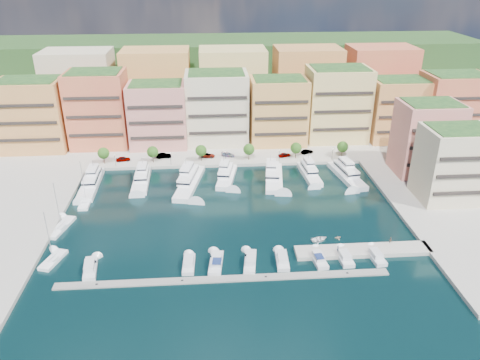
{
  "coord_description": "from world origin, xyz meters",
  "views": [
    {
      "loc": [
        -5.52,
        -111.76,
        62.59
      ],
      "look_at": [
        3.11,
        7.14,
        6.0
      ],
      "focal_mm": 35.0,
      "sensor_mm": 36.0,
      "label": 1
    }
  ],
  "objects_px": {
    "sailboat_1": "(61,228)",
    "lamppost_0": "(115,158)",
    "lamppost_4": "(332,152)",
    "tree_4": "(296,148)",
    "car_3": "(228,155)",
    "cruiser_5": "(250,262)",
    "cruiser_6": "(282,260)",
    "car_4": "(285,155)",
    "tree_1": "(153,152)",
    "lamppost_3": "(279,154)",
    "cruiser_0": "(90,268)",
    "lamppost_1": "(171,157)",
    "sailboat_0": "(53,260)",
    "person_1": "(390,240)",
    "person_0": "(338,249)",
    "yacht_0": "(91,182)",
    "tree_3": "(249,149)",
    "yacht_1": "(142,179)",
    "yacht_3": "(227,175)",
    "yacht_4": "(274,176)",
    "cruiser_9": "(375,256)",
    "tender_0": "(319,239)",
    "car_1": "(164,156)",
    "yacht_6": "(346,173)",
    "car_5": "(307,152)",
    "sailboat_2": "(86,202)",
    "lamppost_2": "(225,155)",
    "cruiser_4": "(216,263)",
    "tree_2": "(201,151)",
    "yacht_2": "(190,180)",
    "yacht_5": "(309,172)",
    "car_2": "(208,155)",
    "cruiser_3": "(189,264)",
    "tree_5": "(343,147)",
    "cruiser_8": "(344,258)",
    "cruiser_7": "(318,259)",
    "car_0": "(123,159)"
  },
  "relations": [
    {
      "from": "sailboat_1",
      "to": "lamppost_0",
      "type": "bearing_deg",
      "value": 78.28
    },
    {
      "from": "lamppost_0",
      "to": "lamppost_4",
      "type": "relative_size",
      "value": 1.0
    },
    {
      "from": "tree_4",
      "to": "car_3",
      "type": "relative_size",
      "value": 1.23
    },
    {
      "from": "cruiser_5",
      "to": "cruiser_6",
      "type": "xyz_separation_m",
      "value": [
        7.29,
        0.01,
        0.0
      ]
    },
    {
      "from": "lamppost_4",
      "to": "car_4",
      "type": "bearing_deg",
      "value": 165.68
    },
    {
      "from": "tree_1",
      "to": "lamppost_3",
      "type": "height_order",
      "value": "tree_1"
    },
    {
      "from": "cruiser_0",
      "to": "sailboat_1",
      "type": "xyz_separation_m",
      "value": [
        -11.29,
        18.54,
        -0.24
      ]
    },
    {
      "from": "lamppost_1",
      "to": "sailboat_0",
      "type": "relative_size",
      "value": 0.32
    },
    {
      "from": "sailboat_1",
      "to": "person_1",
      "type": "distance_m",
      "value": 82.06
    },
    {
      "from": "car_3",
      "to": "person_0",
      "type": "distance_m",
      "value": 63.77
    },
    {
      "from": "yacht_0",
      "to": "tree_3",
      "type": "bearing_deg",
      "value": 16.08
    },
    {
      "from": "lamppost_3",
      "to": "person_1",
      "type": "distance_m",
      "value": 54.69
    },
    {
      "from": "yacht_1",
      "to": "yacht_3",
      "type": "height_order",
      "value": "same"
    },
    {
      "from": "yacht_4",
      "to": "cruiser_9",
      "type": "relative_size",
      "value": 2.74
    },
    {
      "from": "lamppost_1",
      "to": "cruiser_9",
      "type": "height_order",
      "value": "lamppost_1"
    },
    {
      "from": "yacht_0",
      "to": "tender_0",
      "type": "bearing_deg",
      "value": -29.7
    },
    {
      "from": "cruiser_5",
      "to": "car_1",
      "type": "distance_m",
      "value": 66.2
    },
    {
      "from": "tree_3",
      "to": "sailboat_0",
      "type": "bearing_deg",
      "value": -132.59
    },
    {
      "from": "yacht_6",
      "to": "tree_3",
      "type": "bearing_deg",
      "value": 155.01
    },
    {
      "from": "lamppost_0",
      "to": "cruiser_5",
      "type": "relative_size",
      "value": 0.46
    },
    {
      "from": "tree_3",
      "to": "car_5",
      "type": "distance_m",
      "value": 21.3
    },
    {
      "from": "lamppost_0",
      "to": "sailboat_2",
      "type": "bearing_deg",
      "value": -101.04
    },
    {
      "from": "lamppost_2",
      "to": "person_0",
      "type": "bearing_deg",
      "value": -66.27
    },
    {
      "from": "tender_0",
      "to": "cruiser_4",
      "type": "bearing_deg",
      "value": 89.22
    },
    {
      "from": "yacht_3",
      "to": "car_4",
      "type": "height_order",
      "value": "yacht_3"
    },
    {
      "from": "sailboat_0",
      "to": "sailboat_1",
      "type": "distance_m",
      "value": 14.62
    },
    {
      "from": "tree_2",
      "to": "yacht_2",
      "type": "bearing_deg",
      "value": -102.98
    },
    {
      "from": "yacht_5",
      "to": "car_2",
      "type": "height_order",
      "value": "yacht_5"
    },
    {
      "from": "yacht_6",
      "to": "yacht_3",
      "type": "bearing_deg",
      "value": 177.68
    },
    {
      "from": "cruiser_3",
      "to": "car_1",
      "type": "distance_m",
      "value": 62.52
    },
    {
      "from": "car_3",
      "to": "tree_5",
      "type": "bearing_deg",
      "value": -75.76
    },
    {
      "from": "tree_4",
      "to": "yacht_0",
      "type": "relative_size",
      "value": 0.26
    },
    {
      "from": "yacht_2",
      "to": "sailboat_0",
      "type": "bearing_deg",
      "value": -127.93
    },
    {
      "from": "sailboat_0",
      "to": "tender_0",
      "type": "distance_m",
      "value": 62.74
    },
    {
      "from": "tree_2",
      "to": "person_0",
      "type": "xyz_separation_m",
      "value": [
        31.7,
        -56.2,
        -2.92
      ]
    },
    {
      "from": "cruiser_4",
      "to": "yacht_6",
      "type": "bearing_deg",
      "value": 46.34
    },
    {
      "from": "yacht_4",
      "to": "sailboat_0",
      "type": "bearing_deg",
      "value": -144.49
    },
    {
      "from": "sailboat_2",
      "to": "sailboat_0",
      "type": "bearing_deg",
      "value": -92.15
    },
    {
      "from": "cruiser_8",
      "to": "sailboat_1",
      "type": "distance_m",
      "value": 71.02
    },
    {
      "from": "lamppost_2",
      "to": "car_5",
      "type": "height_order",
      "value": "lamppost_2"
    },
    {
      "from": "tree_4",
      "to": "car_4",
      "type": "distance_m",
      "value": 4.94
    },
    {
      "from": "lamppost_2",
      "to": "cruiser_8",
      "type": "relative_size",
      "value": 0.58
    },
    {
      "from": "tree_4",
      "to": "lamppost_0",
      "type": "relative_size",
      "value": 1.35
    },
    {
      "from": "cruiser_7",
      "to": "yacht_6",
      "type": "bearing_deg",
      "value": 66.82
    },
    {
      "from": "cruiser_3",
      "to": "tree_4",
      "type": "bearing_deg",
      "value": 59.13
    },
    {
      "from": "car_4",
      "to": "person_0",
      "type": "xyz_separation_m",
      "value": [
        3.23,
        -57.86,
        0.1
      ]
    },
    {
      "from": "car_1",
      "to": "car_5",
      "type": "xyz_separation_m",
      "value": [
        49.53,
        0.33,
        -0.12
      ]
    },
    {
      "from": "lamppost_3",
      "to": "cruiser_3",
      "type": "height_order",
      "value": "lamppost_3"
    },
    {
      "from": "lamppost_1",
      "to": "yacht_6",
      "type": "distance_m",
      "value": 56.9
    },
    {
      "from": "lamppost_4",
      "to": "car_0",
      "type": "height_order",
      "value": "lamppost_4"
    }
  ]
}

